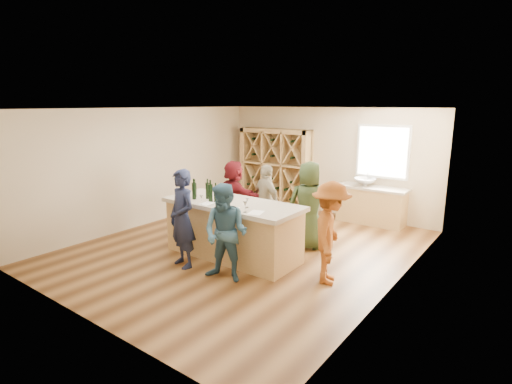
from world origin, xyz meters
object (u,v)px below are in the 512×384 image
Objects in this scene: wine_bottle_c at (208,191)px; person_near_right at (226,233)px; wine_bottle_f at (224,198)px; person_far_right at (309,206)px; person_server at (330,233)px; wine_bottle_b at (194,191)px; person_near_left at (182,219)px; wine_bottle_e at (216,194)px; wine_bottle_a at (195,190)px; wine_bottle_d at (211,193)px; person_far_mid at (266,201)px; person_far_left at (234,195)px; wine_rack at (275,168)px; sink at (365,182)px; tasting_counter_base at (233,231)px.

person_near_right is at bearing -34.98° from wine_bottle_c.
person_far_right is at bearing 59.49° from wine_bottle_f.
wine_bottle_c is at bearing 72.75° from person_server.
wine_bottle_f is (-0.55, 0.59, 0.41)m from person_near_right.
person_near_left is (0.32, -0.63, -0.35)m from wine_bottle_b.
wine_bottle_e is at bearing 75.72° from person_server.
person_near_right is at bearing -39.75° from wine_bottle_e.
wine_bottle_a is 0.99× the size of wine_bottle_e.
wine_bottle_d is 0.41m from wine_bottle_f.
person_far_left is (-0.95, 0.05, 0.00)m from person_far_mid.
wine_bottle_d is at bearing 132.91° from person_near_right.
person_far_right is 1.82m from wine_bottle_f.
person_server reaches higher than wine_bottle_a.
person_near_left reaches higher than person_near_right.
wine_rack is 1.36× the size of person_far_left.
wine_bottle_a is 0.17m from wine_bottle_b.
wine_bottle_c is at bearing 11.91° from wine_bottle_a.
person_far_left is at bearing 114.87° from wine_bottle_d.
wine_bottle_f is (0.61, -0.22, -0.01)m from wine_bottle_c.
person_near_right is at bearing 142.85° from person_far_left.
wine_rack is 5.15m from person_near_right.
sink is 1.73× the size of wine_bottle_c.
wine_bottle_c is 1.58m from person_far_left.
person_far_left is (-0.73, 1.57, -0.44)m from wine_bottle_d.
wine_rack is at bearing -62.63° from person_far_left.
person_server is 3.35m from person_far_left.
wine_bottle_d reaches higher than tasting_counter_base.
person_server is at bearing 36.09° from person_near_left.
wine_rack is 4.82m from person_near_left.
wine_bottle_e is (0.48, 0.09, -0.02)m from wine_bottle_b.
tasting_counter_base is 0.85m from wine_bottle_d.
wine_bottle_b is 2.30m from person_far_right.
person_near_left is at bearing -60.42° from wine_bottle_a.
wine_bottle_b is 0.20× the size of person_near_right.
wine_bottle_a reaches higher than sink.
wine_bottle_d is 0.20× the size of person_server.
person_near_right is (1.16, -0.81, -0.42)m from wine_bottle_c.
sink is 0.33× the size of person_far_left.
sink is at bearing 71.49° from person_near_right.
wine_bottle_c is at bearing -75.37° from wine_rack.
person_far_right is at bearing 49.51° from wine_bottle_e.
person_near_left is (-0.41, -0.90, 0.39)m from tasting_counter_base.
wine_bottle_d is at bearing -159.89° from wine_bottle_e.
wine_rack reaches higher than wine_bottle_a.
person_server is at bearing 172.38° from person_far_mid.
wine_bottle_a is at bearing -170.79° from tasting_counter_base.
person_far_right is (-1.05, 1.18, 0.05)m from person_server.
wine_bottle_b is 1.72m from person_far_left.
person_far_mid is at bearing 97.20° from person_near_left.
person_near_left is at bearing -76.16° from wine_rack.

